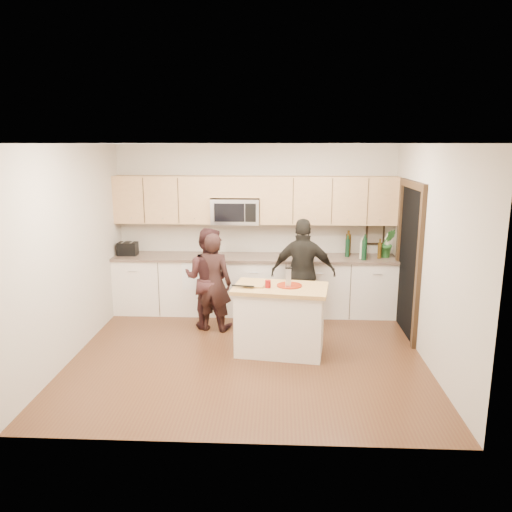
{
  "coord_description": "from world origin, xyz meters",
  "views": [
    {
      "loc": [
        0.4,
        -6.09,
        2.7
      ],
      "look_at": [
        0.09,
        0.35,
        1.24
      ],
      "focal_mm": 35.0,
      "sensor_mm": 36.0,
      "label": 1
    }
  ],
  "objects_px": {
    "toaster": "(128,249)",
    "woman_right": "(303,273)",
    "woman_left": "(213,283)",
    "island": "(280,319)",
    "woman_center": "(208,278)"
  },
  "relations": [
    {
      "from": "island",
      "to": "woman_center",
      "type": "xyz_separation_m",
      "value": [
        -1.07,
        0.89,
        0.3
      ]
    },
    {
      "from": "island",
      "to": "woman_left",
      "type": "height_order",
      "value": "woman_left"
    },
    {
      "from": "woman_left",
      "to": "woman_right",
      "type": "distance_m",
      "value": 1.34
    },
    {
      "from": "woman_center",
      "to": "woman_right",
      "type": "height_order",
      "value": "woman_right"
    },
    {
      "from": "woman_right",
      "to": "toaster",
      "type": "bearing_deg",
      "value": -8.02
    },
    {
      "from": "woman_center",
      "to": "island",
      "type": "bearing_deg",
      "value": 152.31
    },
    {
      "from": "toaster",
      "to": "woman_center",
      "type": "relative_size",
      "value": 0.2
    },
    {
      "from": "island",
      "to": "toaster",
      "type": "xyz_separation_m",
      "value": [
        -2.46,
        1.57,
        0.59
      ]
    },
    {
      "from": "toaster",
      "to": "woman_right",
      "type": "relative_size",
      "value": 0.19
    },
    {
      "from": "toaster",
      "to": "woman_left",
      "type": "distance_m",
      "value": 1.74
    },
    {
      "from": "toaster",
      "to": "woman_center",
      "type": "bearing_deg",
      "value": -26.13
    },
    {
      "from": "woman_left",
      "to": "woman_center",
      "type": "relative_size",
      "value": 0.97
    },
    {
      "from": "woman_left",
      "to": "toaster",
      "type": "bearing_deg",
      "value": -18.47
    },
    {
      "from": "toaster",
      "to": "woman_center",
      "type": "distance_m",
      "value": 1.58
    },
    {
      "from": "woman_left",
      "to": "island",
      "type": "bearing_deg",
      "value": 153.83
    }
  ]
}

